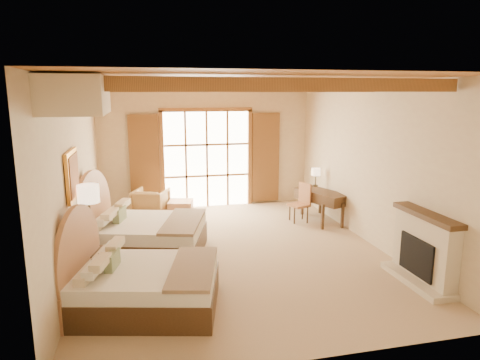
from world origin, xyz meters
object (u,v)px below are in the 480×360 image
object	(u,v)px
bed_far	(138,233)
desk	(321,205)
bed_near	(135,282)
armchair	(151,203)
nightstand	(94,269)

from	to	relation	value
bed_far	desk	size ratio (longest dim) A/B	1.73
bed_near	armchair	bearing A→B (deg)	99.24
nightstand	armchair	xyz separation A→B (m)	(0.95, 3.70, 0.05)
bed_near	armchair	world-z (taller)	bed_near
nightstand	armchair	world-z (taller)	armchair
bed_near	bed_far	size ratio (longest dim) A/B	0.91
bed_far	desk	world-z (taller)	bed_far
bed_far	nightstand	world-z (taller)	bed_far
nightstand	desk	world-z (taller)	desk
desk	bed_far	bearing A→B (deg)	174.41
armchair	bed_near	bearing A→B (deg)	107.51
bed_far	nightstand	size ratio (longest dim) A/B	4.07
nightstand	armchair	size ratio (longest dim) A/B	0.79
desk	bed_near	bearing A→B (deg)	-163.50
nightstand	armchair	bearing A→B (deg)	92.78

